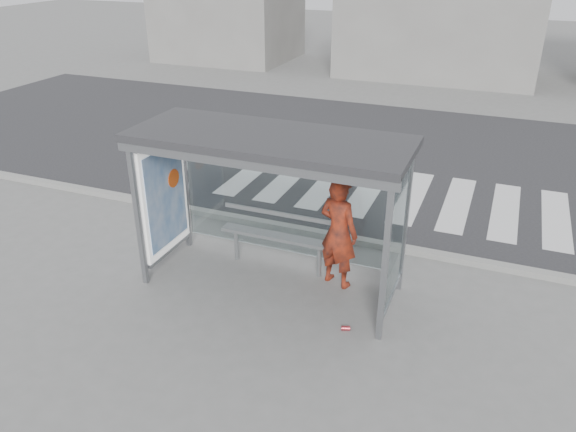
% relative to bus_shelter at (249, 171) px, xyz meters
% --- Properties ---
extents(ground, '(80.00, 80.00, 0.00)m').
position_rel_bus_shelter_xyz_m(ground, '(0.37, -0.06, -1.98)').
color(ground, slate).
rests_on(ground, ground).
extents(road, '(30.00, 10.00, 0.01)m').
position_rel_bus_shelter_xyz_m(road, '(0.37, 6.94, -1.98)').
color(road, '#262629').
rests_on(road, ground).
extents(curb, '(30.00, 0.18, 0.12)m').
position_rel_bus_shelter_xyz_m(curb, '(0.37, 1.89, -1.92)').
color(curb, gray).
rests_on(curb, ground).
extents(crosswalk, '(7.55, 3.00, 0.00)m').
position_rel_bus_shelter_xyz_m(crosswalk, '(1.37, 4.44, -1.98)').
color(crosswalk, silver).
rests_on(crosswalk, ground).
extents(bus_shelter, '(4.25, 1.65, 2.62)m').
position_rel_bus_shelter_xyz_m(bus_shelter, '(0.00, 0.00, 0.00)').
color(bus_shelter, gray).
rests_on(bus_shelter, ground).
extents(building_center, '(8.00, 5.00, 5.00)m').
position_rel_bus_shelter_xyz_m(building_center, '(0.37, 17.94, 0.52)').
color(building_center, gray).
rests_on(building_center, ground).
extents(person, '(0.80, 0.65, 1.91)m').
position_rel_bus_shelter_xyz_m(person, '(1.36, 0.42, -1.03)').
color(person, '#DA5E14').
rests_on(person, ground).
extents(bench, '(2.02, 0.25, 1.04)m').
position_rel_bus_shelter_xyz_m(bench, '(0.23, 0.52, -1.37)').
color(bench, gray).
rests_on(bench, ground).
extents(soda_can, '(0.15, 0.11, 0.07)m').
position_rel_bus_shelter_xyz_m(soda_can, '(1.88, -0.76, -1.95)').
color(soda_can, '#D33E4A').
rests_on(soda_can, ground).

